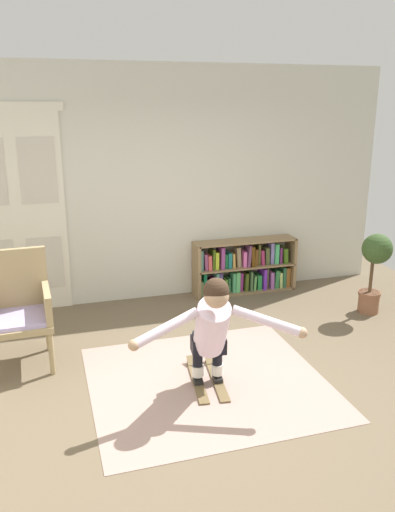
% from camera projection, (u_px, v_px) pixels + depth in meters
% --- Properties ---
extents(ground_plane, '(7.20, 7.20, 0.00)m').
position_uv_depth(ground_plane, '(230.00, 397.00, 4.45)').
color(ground_plane, brown).
extents(back_wall, '(6.00, 0.10, 2.90)m').
position_uv_depth(back_wall, '(160.00, 185.00, 6.42)').
color(back_wall, beige).
rests_on(back_wall, ground).
extents(double_door, '(1.22, 0.05, 2.45)m').
position_uv_depth(double_door, '(16.00, 211.00, 5.95)').
color(double_door, silver).
rests_on(double_door, ground).
extents(rug, '(2.10, 1.95, 0.01)m').
position_uv_depth(rug, '(207.00, 382.00, 4.68)').
color(rug, tan).
rests_on(rug, ground).
extents(bookshelf, '(1.38, 0.30, 0.71)m').
position_uv_depth(bookshelf, '(244.00, 268.00, 6.84)').
color(bookshelf, olive).
rests_on(bookshelf, ground).
extents(wicker_chair, '(0.62, 0.62, 1.10)m').
position_uv_depth(wicker_chair, '(18.00, 307.00, 4.87)').
color(wicker_chair, '#9F895F').
rests_on(wicker_chair, ground).
extents(potted_plant, '(0.35, 0.38, 0.99)m').
position_uv_depth(potted_plant, '(375.00, 261.00, 6.00)').
color(potted_plant, brown).
rests_on(potted_plant, ground).
extents(skis_pair, '(0.37, 0.79, 0.07)m').
position_uv_depth(skis_pair, '(207.00, 378.00, 4.70)').
color(skis_pair, brown).
rests_on(skis_pair, rug).
extents(person_skier, '(1.42, 0.75, 1.04)m').
position_uv_depth(person_skier, '(212.00, 326.00, 4.31)').
color(person_skier, white).
rests_on(person_skier, skis_pair).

